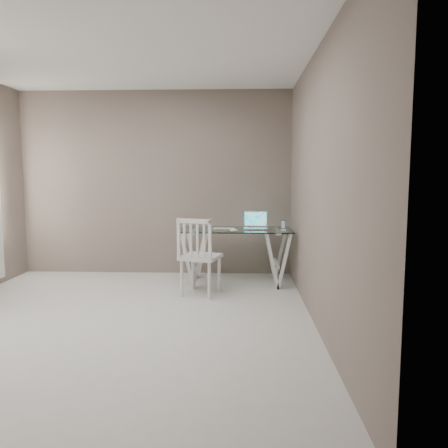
{
  "coord_description": "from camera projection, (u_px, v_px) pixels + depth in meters",
  "views": [
    {
      "loc": [
        1.27,
        -4.2,
        1.48
      ],
      "look_at": [
        1.05,
        1.33,
        0.85
      ],
      "focal_mm": 35.0,
      "sensor_mm": 36.0,
      "label": 1
    }
  ],
  "objects": [
    {
      "name": "phone_dock",
      "position": [
        283.0,
        227.0,
        5.76
      ],
      "size": [
        0.07,
        0.07,
        0.13
      ],
      "color": "white",
      "rests_on": "desk"
    },
    {
      "name": "laptop",
      "position": [
        256.0,
        224.0,
        5.94
      ],
      "size": [
        0.34,
        0.28,
        0.24
      ],
      "color": "silver",
      "rests_on": "desk"
    },
    {
      "name": "desk",
      "position": [
        236.0,
        256.0,
        5.91
      ],
      "size": [
        1.5,
        0.7,
        0.75
      ],
      "color": "silver",
      "rests_on": "ground"
    },
    {
      "name": "keyboard",
      "position": [
        224.0,
        229.0,
        5.9
      ],
      "size": [
        0.31,
        0.13,
        0.01
      ],
      "primitive_type": "cube",
      "color": "silver",
      "rests_on": "desk"
    },
    {
      "name": "room",
      "position": [
        104.0,
        150.0,
        4.21
      ],
      "size": [
        4.5,
        4.52,
        2.71
      ],
      "color": "#B5B3AE",
      "rests_on": "ground"
    },
    {
      "name": "mouse",
      "position": [
        234.0,
        230.0,
        5.63
      ],
      "size": [
        0.11,
        0.06,
        0.03
      ],
      "primitive_type": "ellipsoid",
      "color": "silver",
      "rests_on": "desk"
    },
    {
      "name": "chair",
      "position": [
        198.0,
        253.0,
        5.28
      ],
      "size": [
        0.55,
        0.55,
        0.96
      ],
      "rotation": [
        0.0,
        0.0,
        -0.29
      ],
      "color": "silver",
      "rests_on": "ground"
    }
  ]
}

